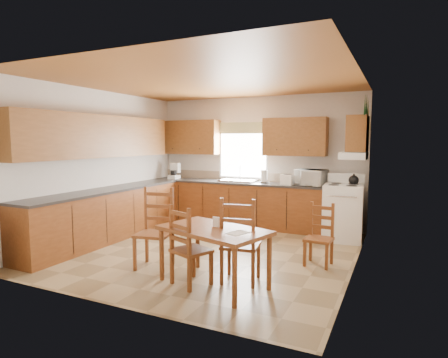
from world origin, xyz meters
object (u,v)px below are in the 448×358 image
at_px(dining_table, 214,257).
at_px(chair_near_left, 191,245).
at_px(microwave, 311,178).
at_px(chair_near_right, 241,240).
at_px(stove, 343,213).
at_px(chair_far_left, 154,229).
at_px(chair_far_right, 319,235).

relative_size(dining_table, chair_near_left, 1.34).
height_order(microwave, chair_near_right, microwave).
distance_m(stove, chair_far_left, 3.44).
height_order(microwave, chair_far_left, microwave).
relative_size(microwave, chair_near_left, 0.52).
distance_m(microwave, chair_near_right, 2.97).
xyz_separation_m(dining_table, chair_near_right, (0.26, 0.25, 0.18)).
xyz_separation_m(microwave, chair_far_right, (0.53, -1.87, -0.63)).
distance_m(stove, chair_far_right, 1.58).
bearing_deg(stove, microwave, 151.17).
xyz_separation_m(stove, chair_far_left, (-2.19, -2.66, 0.06)).
bearing_deg(stove, chair_near_left, -119.81).
bearing_deg(dining_table, microwave, 97.29).
xyz_separation_m(stove, chair_near_right, (-0.89, -2.62, 0.05)).
height_order(dining_table, chair_near_left, chair_near_left).
height_order(chair_far_left, chair_far_right, chair_far_left).
bearing_deg(microwave, chair_far_left, -103.94).
distance_m(stove, chair_near_right, 2.77).
bearing_deg(chair_far_right, chair_far_left, -148.50).
relative_size(chair_near_left, chair_far_right, 1.13).
xyz_separation_m(stove, microwave, (-0.64, 0.29, 0.58)).
height_order(stove, chair_near_left, chair_near_left).
bearing_deg(microwave, stove, -10.51).
distance_m(dining_table, chair_far_left, 1.08).
relative_size(dining_table, chair_far_left, 1.21).
xyz_separation_m(chair_near_right, chair_far_right, (0.77, 1.04, -0.10)).
height_order(microwave, dining_table, microwave).
xyz_separation_m(chair_far_left, chair_far_right, (2.07, 1.08, -0.11)).
bearing_deg(chair_near_right, dining_table, 35.02).
bearing_deg(stove, dining_table, -116.28).
distance_m(stove, dining_table, 3.10).
relative_size(chair_near_left, chair_far_left, 0.90).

